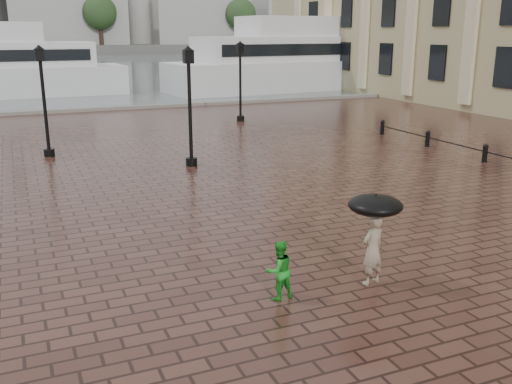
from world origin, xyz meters
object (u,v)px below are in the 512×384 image
child_pedestrian (279,270)px  ferry_far (309,60)px  adult_pedestrian (373,249)px  street_lamps (55,101)px

child_pedestrian → ferry_far: ferry_far is taller
adult_pedestrian → child_pedestrian: (-2.06, 0.12, -0.16)m
adult_pedestrian → ferry_far: ferry_far is taller
child_pedestrian → ferry_far: size_ratio=0.04×
ferry_far → street_lamps: bearing=-141.9°
street_lamps → child_pedestrian: bearing=-79.7°
street_lamps → ferry_far: bearing=43.7°
adult_pedestrian → ferry_far: bearing=-128.4°
street_lamps → ferry_far: ferry_far is taller
ferry_far → child_pedestrian: bearing=-124.4°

